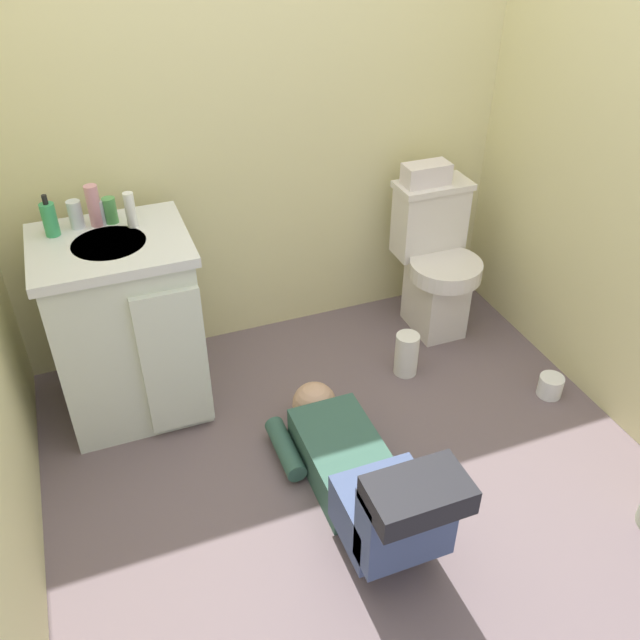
{
  "coord_description": "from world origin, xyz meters",
  "views": [
    {
      "loc": [
        -0.79,
        -1.75,
        2.04
      ],
      "look_at": [
        0.02,
        0.36,
        0.45
      ],
      "focal_mm": 37.73,
      "sensor_mm": 36.0,
      "label": 1
    }
  ],
  "objects_px": {
    "bottle_green": "(110,210)",
    "toilet_paper_roll": "(550,386)",
    "bottle_clear": "(76,214)",
    "bottle_pink": "(94,206)",
    "paper_towel_roll": "(406,354)",
    "person_plumber": "(363,476)",
    "vanity_cabinet": "(127,327)",
    "faucet": "(101,213)",
    "toilet": "(435,262)",
    "soap_dispenser": "(50,219)",
    "bottle_white": "(130,210)",
    "tissue_box": "(426,174)"
  },
  "relations": [
    {
      "from": "bottle_green",
      "to": "toilet_paper_roll",
      "type": "distance_m",
      "value": 2.05
    },
    {
      "from": "bottle_clear",
      "to": "bottle_pink",
      "type": "relative_size",
      "value": 0.67
    },
    {
      "from": "paper_towel_roll",
      "to": "person_plumber",
      "type": "bearing_deg",
      "value": -128.22
    },
    {
      "from": "person_plumber",
      "to": "bottle_green",
      "type": "distance_m",
      "value": 1.42
    },
    {
      "from": "vanity_cabinet",
      "to": "toilet_paper_roll",
      "type": "height_order",
      "value": "vanity_cabinet"
    },
    {
      "from": "faucet",
      "to": "paper_towel_roll",
      "type": "relative_size",
      "value": 0.47
    },
    {
      "from": "toilet",
      "to": "soap_dispenser",
      "type": "bearing_deg",
      "value": 178.64
    },
    {
      "from": "bottle_white",
      "to": "toilet_paper_roll",
      "type": "relative_size",
      "value": 1.29
    },
    {
      "from": "bottle_pink",
      "to": "bottle_green",
      "type": "bearing_deg",
      "value": 3.86
    },
    {
      "from": "tissue_box",
      "to": "bottle_clear",
      "type": "bearing_deg",
      "value": -179.37
    },
    {
      "from": "vanity_cabinet",
      "to": "bottle_pink",
      "type": "height_order",
      "value": "bottle_pink"
    },
    {
      "from": "bottle_pink",
      "to": "paper_towel_roll",
      "type": "distance_m",
      "value": 1.51
    },
    {
      "from": "faucet",
      "to": "bottle_clear",
      "type": "bearing_deg",
      "value": 172.05
    },
    {
      "from": "bottle_pink",
      "to": "toilet_paper_roll",
      "type": "height_order",
      "value": "bottle_pink"
    },
    {
      "from": "bottle_pink",
      "to": "toilet_paper_roll",
      "type": "bearing_deg",
      "value": -23.41
    },
    {
      "from": "person_plumber",
      "to": "toilet_paper_roll",
      "type": "distance_m",
      "value": 1.11
    },
    {
      "from": "soap_dispenser",
      "to": "paper_towel_roll",
      "type": "xyz_separation_m",
      "value": [
        1.4,
        -0.36,
        -0.78
      ]
    },
    {
      "from": "soap_dispenser",
      "to": "paper_towel_roll",
      "type": "relative_size",
      "value": 0.78
    },
    {
      "from": "toilet",
      "to": "person_plumber",
      "type": "xyz_separation_m",
      "value": [
        -0.82,
        -0.98,
        -0.19
      ]
    },
    {
      "from": "bottle_white",
      "to": "toilet_paper_roll",
      "type": "height_order",
      "value": "bottle_white"
    },
    {
      "from": "person_plumber",
      "to": "tissue_box",
      "type": "height_order",
      "value": "tissue_box"
    },
    {
      "from": "tissue_box",
      "to": "bottle_clear",
      "type": "height_order",
      "value": "bottle_clear"
    },
    {
      "from": "toilet",
      "to": "bottle_white",
      "type": "bearing_deg",
      "value": 179.83
    },
    {
      "from": "paper_towel_roll",
      "to": "toilet_paper_roll",
      "type": "bearing_deg",
      "value": -35.25
    },
    {
      "from": "bottle_clear",
      "to": "bottle_green",
      "type": "xyz_separation_m",
      "value": [
        0.13,
        -0.0,
        -0.0
      ]
    },
    {
      "from": "vanity_cabinet",
      "to": "bottle_white",
      "type": "relative_size",
      "value": 5.79
    },
    {
      "from": "tissue_box",
      "to": "paper_towel_roll",
      "type": "relative_size",
      "value": 1.03
    },
    {
      "from": "soap_dispenser",
      "to": "tissue_box",
      "type": "bearing_deg",
      "value": 1.75
    },
    {
      "from": "vanity_cabinet",
      "to": "bottle_green",
      "type": "height_order",
      "value": "bottle_green"
    },
    {
      "from": "bottle_pink",
      "to": "paper_towel_roll",
      "type": "bearing_deg",
      "value": -17.38
    },
    {
      "from": "bottle_pink",
      "to": "toilet_paper_roll",
      "type": "xyz_separation_m",
      "value": [
        1.77,
        -0.76,
        -0.85
      ]
    },
    {
      "from": "person_plumber",
      "to": "bottle_pink",
      "type": "relative_size",
      "value": 6.39
    },
    {
      "from": "toilet",
      "to": "faucet",
      "type": "bearing_deg",
      "value": 177.71
    },
    {
      "from": "bottle_clear",
      "to": "paper_towel_roll",
      "type": "relative_size",
      "value": 0.52
    },
    {
      "from": "person_plumber",
      "to": "bottle_green",
      "type": "bearing_deg",
      "value": 121.6
    },
    {
      "from": "vanity_cabinet",
      "to": "paper_towel_roll",
      "type": "relative_size",
      "value": 3.84
    },
    {
      "from": "faucet",
      "to": "bottle_pink",
      "type": "height_order",
      "value": "bottle_pink"
    },
    {
      "from": "bottle_white",
      "to": "bottle_green",
      "type": "bearing_deg",
      "value": 138.27
    },
    {
      "from": "tissue_box",
      "to": "toilet_paper_roll",
      "type": "distance_m",
      "value": 1.13
    },
    {
      "from": "toilet_paper_roll",
      "to": "person_plumber",
      "type": "bearing_deg",
      "value": -164.98
    },
    {
      "from": "faucet",
      "to": "bottle_clear",
      "type": "height_order",
      "value": "bottle_clear"
    },
    {
      "from": "person_plumber",
      "to": "soap_dispenser",
      "type": "xyz_separation_m",
      "value": [
        -0.87,
        1.02,
        0.71
      ]
    },
    {
      "from": "toilet",
      "to": "bottle_green",
      "type": "height_order",
      "value": "bottle_green"
    },
    {
      "from": "bottle_white",
      "to": "toilet",
      "type": "bearing_deg",
      "value": -0.17
    },
    {
      "from": "tissue_box",
      "to": "bottle_white",
      "type": "xyz_separation_m",
      "value": [
        -1.35,
        -0.09,
        0.09
      ]
    },
    {
      "from": "tissue_box",
      "to": "paper_towel_roll",
      "type": "height_order",
      "value": "tissue_box"
    },
    {
      "from": "vanity_cabinet",
      "to": "bottle_clear",
      "type": "relative_size",
      "value": 7.4
    },
    {
      "from": "toilet",
      "to": "toilet_paper_roll",
      "type": "bearing_deg",
      "value": -71.22
    },
    {
      "from": "bottle_clear",
      "to": "bottle_white",
      "type": "height_order",
      "value": "bottle_white"
    },
    {
      "from": "person_plumber",
      "to": "paper_towel_roll",
      "type": "height_order",
      "value": "person_plumber"
    }
  ]
}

